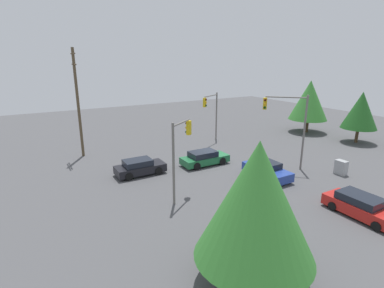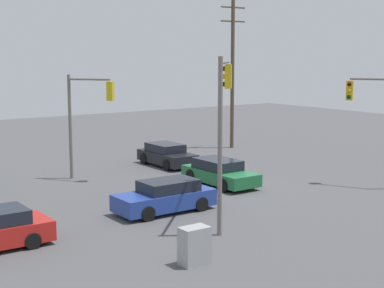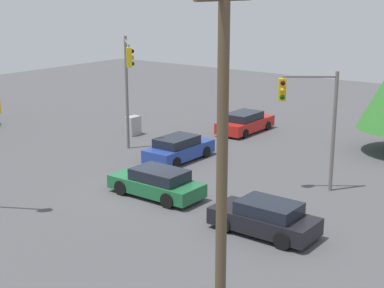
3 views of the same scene
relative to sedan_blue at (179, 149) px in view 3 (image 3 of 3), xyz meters
The scene contains 9 objects.
ground_plane 5.94m from the sedan_blue, 22.11° to the left, with size 80.00×80.00×0.00m, color #4C4C4F.
sedan_blue is the anchor object (origin of this frame).
sedan_green 6.13m from the sedan_blue, 28.83° to the left, with size 2.01×4.67×1.38m.
sedan_red 8.13m from the sedan_blue, behind, with size 4.74×2.04×1.41m.
sedan_dark 11.10m from the sedan_blue, 56.74° to the left, with size 2.00×4.36×1.40m.
traffic_signal_cross 5.13m from the sedan_blue, 76.02° to the right, with size 2.79×2.93×6.89m.
traffic_signal_aux 8.93m from the sedan_blue, 88.56° to the left, with size 1.83×2.37×5.87m.
utility_pole_tall 19.60m from the sedan_blue, 41.77° to the left, with size 2.20×0.28×11.00m.
electrical_cabinet 6.81m from the sedan_blue, 114.67° to the right, with size 0.98×0.63×1.28m, color #9EA0A3.
Camera 3 is at (19.96, 18.06, 9.64)m, focal length 55.00 mm.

